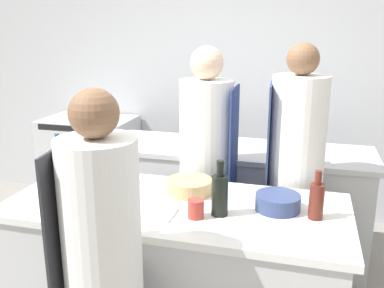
% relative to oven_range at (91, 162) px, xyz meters
% --- Properties ---
extents(wall_back, '(8.00, 0.06, 2.80)m').
position_rel_oven_range_xyz_m(wall_back, '(1.50, 0.36, 0.92)').
color(wall_back, silver).
rests_on(wall_back, ground_plane).
extents(prep_counter, '(1.90, 0.82, 0.92)m').
position_rel_oven_range_xyz_m(prep_counter, '(1.50, -1.77, -0.01)').
color(prep_counter, silver).
rests_on(prep_counter, ground_plane).
extents(pass_counter, '(2.17, 0.69, 0.92)m').
position_rel_oven_range_xyz_m(pass_counter, '(1.64, -0.56, -0.01)').
color(pass_counter, silver).
rests_on(pass_counter, ground_plane).
extents(oven_range, '(0.91, 0.62, 0.95)m').
position_rel_oven_range_xyz_m(oven_range, '(0.00, 0.00, 0.00)').
color(oven_range, silver).
rests_on(oven_range, ground_plane).
extents(chef_at_prep_near, '(0.36, 0.35, 1.65)m').
position_rel_oven_range_xyz_m(chef_at_prep_near, '(1.38, -2.40, 0.35)').
color(chef_at_prep_near, black).
rests_on(chef_at_prep_near, ground_plane).
extents(chef_at_stove, '(0.39, 0.38, 1.75)m').
position_rel_oven_range_xyz_m(chef_at_stove, '(1.51, -1.05, 0.40)').
color(chef_at_stove, black).
rests_on(chef_at_stove, ground_plane).
extents(chef_at_pass_far, '(0.38, 0.36, 1.78)m').
position_rel_oven_range_xyz_m(chef_at_pass_far, '(2.13, -1.12, 0.42)').
color(chef_at_pass_far, black).
rests_on(chef_at_pass_far, ground_plane).
extents(bottle_olive_oil, '(0.09, 0.09, 0.30)m').
position_rel_oven_range_xyz_m(bottle_olive_oil, '(1.77, -1.84, 0.56)').
color(bottle_olive_oil, black).
rests_on(bottle_olive_oil, prep_counter).
extents(bottle_vinegar, '(0.08, 0.08, 0.26)m').
position_rel_oven_range_xyz_m(bottle_vinegar, '(2.26, -1.76, 0.55)').
color(bottle_vinegar, '#5B2319').
rests_on(bottle_vinegar, prep_counter).
extents(bottle_wine, '(0.07, 0.07, 0.20)m').
position_rel_oven_range_xyz_m(bottle_wine, '(1.07, -1.58, 0.52)').
color(bottle_wine, silver).
rests_on(bottle_wine, prep_counter).
extents(bottle_cooking_oil, '(0.06, 0.06, 0.32)m').
position_rel_oven_range_xyz_m(bottle_cooking_oil, '(0.71, -1.64, 0.57)').
color(bottle_cooking_oil, '#2D5175').
rests_on(bottle_cooking_oil, prep_counter).
extents(bowl_mixing_large, '(0.24, 0.24, 0.09)m').
position_rel_oven_range_xyz_m(bowl_mixing_large, '(2.06, -1.70, 0.49)').
color(bowl_mixing_large, navy).
rests_on(bowl_mixing_large, prep_counter).
extents(bowl_prep_small, '(0.27, 0.27, 0.08)m').
position_rel_oven_range_xyz_m(bowl_prep_small, '(1.54, -1.60, 0.49)').
color(bowl_prep_small, tan).
rests_on(bowl_prep_small, prep_counter).
extents(cup, '(0.08, 0.08, 0.10)m').
position_rel_oven_range_xyz_m(cup, '(1.66, -1.91, 0.49)').
color(cup, '#B2382D').
rests_on(cup, prep_counter).
extents(cutting_board, '(0.33, 0.18, 0.01)m').
position_rel_oven_range_xyz_m(cutting_board, '(1.39, -1.93, 0.45)').
color(cutting_board, white).
rests_on(cutting_board, prep_counter).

